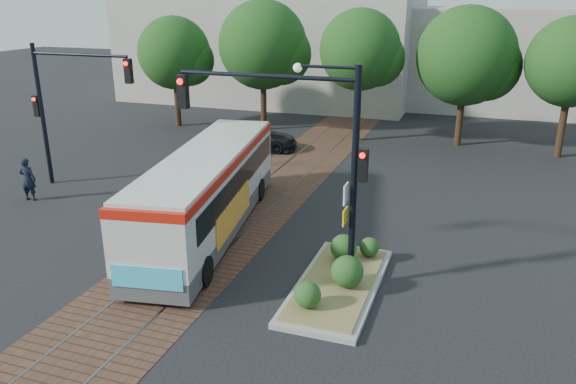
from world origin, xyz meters
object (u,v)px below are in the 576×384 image
object	(u,v)px
signal_pole_main	(310,141)
parked_car	(254,137)
city_bus	(208,187)
signal_pole_left	(61,97)
traffic_island	(340,276)
officer	(28,179)

from	to	relation	value
signal_pole_main	parked_car	size ratio (longest dim) A/B	1.29
city_bus	signal_pole_left	xyz separation A→B (m)	(-7.88, 2.46, 2.27)
signal_pole_left	parked_car	size ratio (longest dim) A/B	1.29
traffic_island	signal_pole_left	size ratio (longest dim) A/B	0.87
signal_pole_main	officer	xyz separation A→B (m)	(-12.61, 2.72, -3.28)
signal_pole_left	officer	bearing A→B (deg)	-100.32
officer	parked_car	world-z (taller)	officer
signal_pole_main	signal_pole_left	world-z (taller)	signal_pole_main
signal_pole_main	city_bus	bearing A→B (deg)	151.68
city_bus	signal_pole_main	bearing A→B (deg)	-37.88
officer	parked_car	size ratio (longest dim) A/B	0.38
traffic_island	officer	distance (m)	13.87
signal_pole_main	parked_car	world-z (taller)	signal_pole_main
signal_pole_left	officer	xyz separation A→B (m)	(-0.38, -2.08, -2.99)
city_bus	traffic_island	size ratio (longest dim) A/B	2.09
officer	parked_car	xyz separation A→B (m)	(5.46, 10.38, -0.21)
city_bus	officer	bearing A→B (deg)	167.79
signal_pole_main	officer	size ratio (longest dim) A/B	3.41
parked_car	city_bus	bearing A→B (deg)	-171.71
signal_pole_left	parked_car	world-z (taller)	signal_pole_left
traffic_island	signal_pole_main	bearing A→B (deg)	174.64
traffic_island	parked_car	distance (m)	15.49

